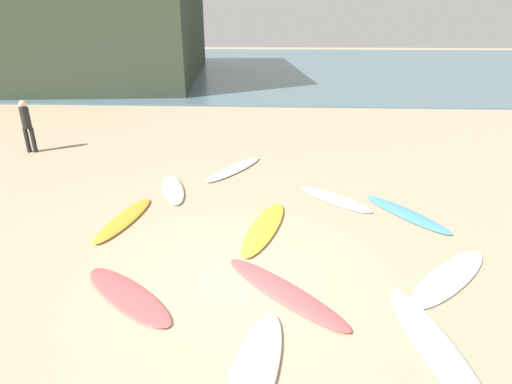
% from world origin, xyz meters
% --- Properties ---
extents(ground_plane, '(120.00, 120.00, 0.00)m').
position_xyz_m(ground_plane, '(0.00, 0.00, 0.00)').
color(ground_plane, tan).
extents(ocean_water, '(120.00, 40.00, 0.08)m').
position_xyz_m(ocean_water, '(0.00, 34.77, 0.04)').
color(ocean_water, slate).
rests_on(ocean_water, ground_plane).
extents(surfboard_0, '(2.04, 1.83, 0.07)m').
position_xyz_m(surfboard_0, '(-1.66, -0.53, 0.04)').
color(surfboard_0, '#D45354').
rests_on(surfboard_0, ground_plane).
extents(surfboard_1, '(1.16, 2.10, 0.09)m').
position_xyz_m(surfboard_1, '(-1.99, 3.86, 0.04)').
color(surfboard_1, beige).
rests_on(surfboard_1, ground_plane).
extents(surfboard_2, '(0.99, 2.60, 0.09)m').
position_xyz_m(surfboard_2, '(2.85, -1.39, 0.04)').
color(surfboard_2, white).
rests_on(surfboard_2, ground_plane).
extents(surfboard_3, '(1.93, 1.93, 0.06)m').
position_xyz_m(surfboard_3, '(2.10, 3.51, 0.03)').
color(surfboard_3, white).
rests_on(surfboard_3, ground_plane).
extents(surfboard_4, '(1.16, 2.60, 0.09)m').
position_xyz_m(surfboard_4, '(0.44, 1.88, 0.04)').
color(surfboard_4, yellow).
rests_on(surfboard_4, ground_plane).
extents(surfboard_5, '(1.72, 2.20, 0.07)m').
position_xyz_m(surfboard_5, '(3.62, 2.74, 0.03)').
color(surfboard_5, '#4C9FE1').
rests_on(surfboard_5, ground_plane).
extents(surfboard_6, '(0.97, 2.29, 0.08)m').
position_xyz_m(surfboard_6, '(0.45, -1.95, 0.04)').
color(surfboard_6, '#EDE9CA').
rests_on(surfboard_6, ground_plane).
extents(surfboard_7, '(0.88, 2.31, 0.08)m').
position_xyz_m(surfboard_7, '(-2.64, 2.11, 0.04)').
color(surfboard_7, gold).
rests_on(surfboard_7, ground_plane).
extents(surfboard_8, '(2.22, 2.16, 0.08)m').
position_xyz_m(surfboard_8, '(0.83, -0.30, 0.04)').
color(surfboard_8, '#DF5152').
rests_on(surfboard_8, ground_plane).
extents(surfboard_9, '(1.73, 2.49, 0.08)m').
position_xyz_m(surfboard_9, '(-0.56, 5.53, 0.04)').
color(surfboard_9, '#F8DFC8').
rests_on(surfboard_9, ground_plane).
extents(surfboard_10, '(2.13, 2.17, 0.06)m').
position_xyz_m(surfboard_10, '(3.66, 0.27, 0.03)').
color(surfboard_10, white).
rests_on(surfboard_10, ground_plane).
extents(beachgoer_near, '(0.34, 0.30, 1.71)m').
position_xyz_m(beachgoer_near, '(-7.43, 6.92, 0.95)').
color(beachgoer_near, black).
rests_on(beachgoer_near, ground_plane).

